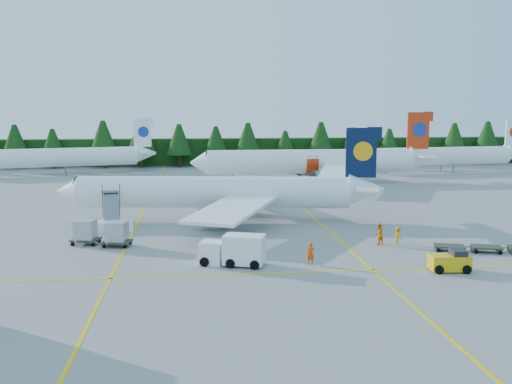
{
  "coord_description": "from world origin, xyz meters",
  "views": [
    {
      "loc": [
        -7.79,
        -47.73,
        12.33
      ],
      "look_at": [
        -1.01,
        13.36,
        3.5
      ],
      "focal_mm": 40.0,
      "sensor_mm": 36.0,
      "label": 1
    }
  ],
  "objects": [
    {
      "name": "airstairs",
      "position": [
        -16.2,
        11.47,
        0.8
      ],
      "size": [
        4.38,
        5.95,
        3.69
      ],
      "rotation": [
        0.0,
        0.0,
        0.16
      ],
      "color": "white",
      "rests_on": "ground"
    },
    {
      "name": "taxi_stripe_cross",
      "position": [
        0.0,
        -6.0,
        0.01
      ],
      "size": [
        80.0,
        0.25,
        0.01
      ],
      "primitive_type": "cube",
      "color": "yellow",
      "rests_on": "ground"
    },
    {
      "name": "treeline_hedge",
      "position": [
        0.0,
        82.0,
        3.0
      ],
      "size": [
        220.0,
        4.0,
        6.0
      ],
      "primitive_type": "cube",
      "color": "black",
      "rests_on": "ground"
    },
    {
      "name": "taxi_stripe_b",
      "position": [
        6.0,
        20.0,
        0.01
      ],
      "size": [
        0.25,
        120.0,
        0.01
      ],
      "primitive_type": "cube",
      "color": "yellow",
      "rests_on": "ground"
    },
    {
      "name": "airliner_red",
      "position": [
        11.41,
        47.38,
        3.61
      ],
      "size": [
        41.29,
        33.99,
        12.01
      ],
      "rotation": [
        0.0,
        0.0,
        0.01
      ],
      "color": "white",
      "rests_on": "ground"
    },
    {
      "name": "taxi_stripe_a",
      "position": [
        -14.0,
        20.0,
        0.01
      ],
      "size": [
        0.25,
        120.0,
        0.01
      ],
      "primitive_type": "cube",
      "color": "yellow",
      "rests_on": "ground"
    },
    {
      "name": "ground",
      "position": [
        0.0,
        0.0,
        0.0
      ],
      "size": [
        320.0,
        320.0,
        0.0
      ],
      "primitive_type": "plane",
      "color": "gray",
      "rests_on": "ground"
    },
    {
      "name": "airliner_far_right",
      "position": [
        40.37,
        61.45,
        3.29
      ],
      "size": [
        36.06,
        7.49,
        10.5
      ],
      "rotation": [
        0.0,
        0.0,
        0.12
      ],
      "color": "white",
      "rests_on": "ground"
    },
    {
      "name": "crew_c",
      "position": [
        11.06,
        2.29,
        0.81
      ],
      "size": [
        0.51,
        0.7,
        1.62
      ],
      "primitive_type": "imported",
      "rotation": [
        0.0,
        0.0,
        1.66
      ],
      "color": "orange",
      "rests_on": "ground"
    },
    {
      "name": "airliner_far_left",
      "position": [
        -35.23,
        65.28,
        3.34
      ],
      "size": [
        36.04,
        11.61,
        10.67
      ],
      "rotation": [
        0.0,
        0.0,
        0.24
      ],
      "color": "white",
      "rests_on": "ground"
    },
    {
      "name": "crew_a",
      "position": [
        1.53,
        -3.77,
        0.88
      ],
      "size": [
        0.67,
        0.46,
        1.76
      ],
      "primitive_type": "imported",
      "rotation": [
        0.0,
        0.0,
        -0.07
      ],
      "color": "#EA4A04",
      "rests_on": "ground"
    },
    {
      "name": "airliner_navy",
      "position": [
        -6.18,
        15.85,
        3.14
      ],
      "size": [
        35.78,
        29.27,
        10.43
      ],
      "rotation": [
        0.0,
        0.0,
        -0.13
      ],
      "color": "white",
      "rests_on": "ground"
    },
    {
      "name": "service_truck",
      "position": [
        -4.74,
        -3.27,
        1.23
      ],
      "size": [
        5.49,
        3.4,
        2.49
      ],
      "rotation": [
        0.0,
        0.0,
        -0.32
      ],
      "color": "silver",
      "rests_on": "ground"
    },
    {
      "name": "crew_b",
      "position": [
        9.2,
        2.28,
        1.0
      ],
      "size": [
        1.21,
        1.13,
        1.99
      ],
      "primitive_type": "imported",
      "rotation": [
        0.0,
        0.0,
        3.64
      ],
      "color": "orange",
      "rests_on": "ground"
    },
    {
      "name": "baggage_tug",
      "position": [
        11.87,
        -6.88,
        0.78
      ],
      "size": [
        3.1,
        1.84,
        1.59
      ],
      "rotation": [
        0.0,
        0.0,
        -0.08
      ],
      "color": "#E2AF0C",
      "rests_on": "ground"
    },
    {
      "name": "uld_pair",
      "position": [
        -16.29,
        4.78,
        1.29
      ],
      "size": [
        5.79,
        3.52,
        1.91
      ],
      "rotation": [
        0.0,
        0.0,
        -0.19
      ],
      "color": "#34392A",
      "rests_on": "ground"
    }
  ]
}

